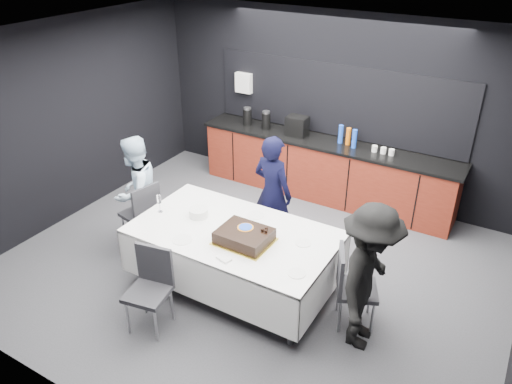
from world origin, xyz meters
TOP-DOWN VIEW (x-y plane):
  - ground at (0.00, 0.00)m, footprint 6.00×6.00m
  - room_shell at (0.00, 0.00)m, footprint 6.04×5.04m
  - kitchenette at (-0.02, 2.22)m, footprint 4.10×0.64m
  - party_table at (0.00, -0.40)m, footprint 2.32×1.32m
  - cake_assembly at (0.22, -0.52)m, footprint 0.60×0.49m
  - plate_stack at (-0.53, -0.34)m, footprint 0.23×0.23m
  - loose_plate_near at (-0.39, -0.84)m, footprint 0.22×0.22m
  - loose_plate_right_a at (0.79, -0.22)m, footprint 0.18×0.18m
  - loose_plate_right_b at (0.96, -0.73)m, footprint 0.18×0.18m
  - loose_plate_far at (0.04, 0.02)m, footprint 0.21×0.21m
  - fork_pile at (0.21, -0.91)m, footprint 0.17×0.13m
  - champagne_flute at (-1.00, -0.49)m, footprint 0.06×0.06m
  - chair_left at (-1.50, -0.28)m, footprint 0.50×0.50m
  - chair_right at (1.38, -0.30)m, footprint 0.55×0.55m
  - chair_near at (-0.42, -1.36)m, footprint 0.49×0.49m
  - person_center at (-0.05, 0.62)m, footprint 0.62×0.46m
  - person_left at (-1.64, -0.22)m, footprint 0.62×0.77m
  - person_right at (1.61, -0.48)m, footprint 0.67×1.08m

SIDE VIEW (x-z plane):
  - ground at x=0.00m, z-range 0.00..0.00m
  - chair_left at x=-1.50m, z-range 0.07..1.00m
  - chair_right at x=1.38m, z-range 0.07..1.00m
  - chair_near at x=-0.42m, z-range 0.07..1.00m
  - kitchenette at x=-0.02m, z-range -0.48..1.57m
  - party_table at x=0.00m, z-range 0.25..1.03m
  - person_left at x=-1.64m, z-range 0.00..1.51m
  - loose_plate_near at x=-0.39m, z-range 0.78..0.79m
  - loose_plate_right_a at x=0.79m, z-range 0.78..0.79m
  - loose_plate_right_b at x=0.96m, z-range 0.78..0.79m
  - loose_plate_far at x=0.04m, z-range 0.78..0.79m
  - person_center at x=-0.05m, z-range 0.00..1.57m
  - fork_pile at x=0.21m, z-range 0.78..0.80m
  - person_right at x=1.61m, z-range 0.00..1.61m
  - plate_stack at x=-0.53m, z-range 0.78..0.88m
  - cake_assembly at x=0.22m, z-range 0.76..0.95m
  - champagne_flute at x=-1.00m, z-range 0.83..1.05m
  - room_shell at x=0.00m, z-range 0.45..3.27m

